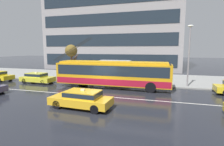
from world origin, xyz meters
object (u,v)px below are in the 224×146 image
pedestrian_approaching_curb (115,68)px  pedestrian_waiting_by_pole (80,74)px  street_lamp (189,51)px  street_tree_bare (71,51)px  pedestrian_walking_past (93,68)px  bus_shelter (115,66)px  taxi_oncoming_near (82,98)px  taxi_queued_behind_bus (37,77)px  trolleybus (112,73)px  pedestrian_at_shelter (89,66)px

pedestrian_approaching_curb → pedestrian_waiting_by_pole: 4.70m
street_lamp → street_tree_bare: street_lamp is taller
pedestrian_approaching_curb → street_lamp: street_lamp is taller
pedestrian_walking_past → street_tree_bare: (-3.90, 1.34, 2.12)m
bus_shelter → street_tree_bare: 7.33m
street_tree_bare → taxi_oncoming_near: bearing=-58.1°
taxi_queued_behind_bus → pedestrian_approaching_curb: size_ratio=2.17×
bus_shelter → street_tree_bare: bearing=169.7°
trolleybus → street_tree_bare: (-7.62, 4.78, 2.28)m
bus_shelter → pedestrian_waiting_by_pole: 4.68m
trolleybus → taxi_oncoming_near: (-0.29, -7.03, -0.89)m
taxi_queued_behind_bus → bus_shelter: (9.19, 3.54, 1.39)m
trolleybus → street_lamp: size_ratio=2.01×
bus_shelter → trolleybus: bearing=-79.9°
trolleybus → taxi_queued_behind_bus: (-9.81, -0.03, -0.89)m
pedestrian_at_shelter → street_lamp: street_lamp is taller
taxi_queued_behind_bus → street_tree_bare: street_tree_bare is taller
taxi_oncoming_near → pedestrian_approaching_curb: bearing=93.2°
street_tree_bare → pedestrian_walking_past: bearing=-19.0°
taxi_queued_behind_bus → pedestrian_at_shelter: 6.82m
taxi_queued_behind_bus → pedestrian_at_shelter: size_ratio=2.08×
trolleybus → bus_shelter: trolleybus is taller
pedestrian_approaching_curb → pedestrian_waiting_by_pole: size_ratio=1.22×
street_lamp → taxi_queued_behind_bus: bearing=-172.4°
trolleybus → pedestrian_at_shelter: size_ratio=6.45×
taxi_oncoming_near → street_lamp: street_lamp is taller
pedestrian_approaching_curb → street_lamp: bearing=-12.9°
taxi_oncoming_near → pedestrian_waiting_by_pole: size_ratio=2.81×
trolleybus → pedestrian_waiting_by_pole: (-4.96, 2.05, -0.50)m
taxi_oncoming_near → taxi_queued_behind_bus: bearing=143.7°
taxi_oncoming_near → street_lamp: 12.88m
taxi_oncoming_near → pedestrian_waiting_by_pole: (-4.67, 9.07, 0.39)m
bus_shelter → pedestrian_at_shelter: bus_shelter is taller
street_lamp → street_tree_bare: size_ratio=1.40×
taxi_queued_behind_bus → pedestrian_approaching_curb: (8.89, 4.38, 1.06)m
pedestrian_at_shelter → bus_shelter: bearing=-10.9°
pedestrian_approaching_curb → street_tree_bare: bearing=176.3°
street_lamp → street_tree_bare: 15.73m
trolleybus → bus_shelter: (-0.63, 3.51, 0.50)m
bus_shelter → street_lamp: (8.53, -1.19, 1.97)m
bus_shelter → street_tree_bare: size_ratio=0.84×
trolleybus → street_lamp: (7.91, 2.32, 2.47)m
pedestrian_approaching_curb → pedestrian_at_shelter: bearing=-178.9°
pedestrian_waiting_by_pole → street_lamp: street_lamp is taller
pedestrian_walking_past → pedestrian_waiting_by_pole: (-1.23, -1.39, -0.66)m
bus_shelter → taxi_queued_behind_bus: bearing=-158.9°
pedestrian_walking_past → pedestrian_waiting_by_pole: size_ratio=1.23×
bus_shelter → pedestrian_approaching_curb: (-0.29, 0.84, -0.33)m
trolleybus → taxi_oncoming_near: size_ratio=2.91×
bus_shelter → pedestrian_walking_past: 3.12m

